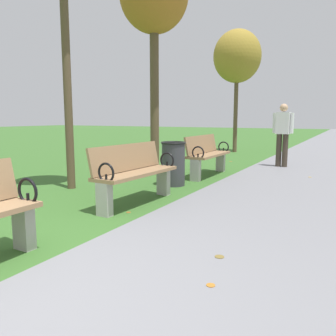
% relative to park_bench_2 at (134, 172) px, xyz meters
% --- Properties ---
extents(park_bench_2, '(0.54, 1.62, 0.90)m').
position_rel_park_bench_2_xyz_m(park_bench_2, '(0.00, 0.00, 0.00)').
color(park_bench_2, '#93704C').
rests_on(park_bench_2, ground).
extents(park_bench_3, '(0.47, 1.60, 0.90)m').
position_rel_park_bench_2_xyz_m(park_bench_3, '(-0.00, 2.88, 0.00)').
color(park_bench_3, '#93704C').
rests_on(park_bench_3, ground).
extents(tree_4, '(1.72, 1.72, 4.43)m').
position_rel_park_bench_2_xyz_m(tree_4, '(-1.09, 8.32, 2.97)').
color(tree_4, brown).
rests_on(tree_4, ground).
extents(pedestrian_walking, '(0.53, 0.25, 1.62)m').
position_rel_park_bench_2_xyz_m(pedestrian_walking, '(1.22, 5.02, 0.44)').
color(pedestrian_walking, '#3D3328').
rests_on(pedestrian_walking, paved_walkway).
extents(trash_bin, '(0.48, 0.48, 0.84)m').
position_rel_park_bench_2_xyz_m(trash_bin, '(-0.15, 1.55, -0.06)').
color(trash_bin, '#38383D').
rests_on(trash_bin, ground).
extents(scattered_leaves, '(4.46, 9.65, 0.02)m').
position_rel_park_bench_2_xyz_m(scattered_leaves, '(-0.04, 0.61, -0.48)').
color(scattered_leaves, '#AD6B23').
rests_on(scattered_leaves, ground).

